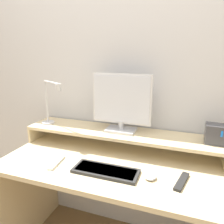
% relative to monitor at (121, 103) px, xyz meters
% --- Properties ---
extents(wall_back, '(6.00, 0.05, 2.50)m').
position_rel_monitor_xyz_m(wall_back, '(-0.01, 0.16, 0.14)').
color(wall_back, silver).
rests_on(wall_back, ground_plane).
extents(desk, '(1.38, 0.68, 0.77)m').
position_rel_monitor_xyz_m(desk, '(-0.01, -0.21, -0.55)').
color(desk, beige).
rests_on(desk, ground_plane).
extents(monitor_shelf, '(1.38, 0.28, 0.13)m').
position_rel_monitor_xyz_m(monitor_shelf, '(-0.01, -0.01, -0.23)').
color(monitor_shelf, beige).
rests_on(monitor_shelf, desk).
extents(monitor, '(0.42, 0.14, 0.41)m').
position_rel_monitor_xyz_m(monitor, '(0.00, 0.00, 0.00)').
color(monitor, '#BCBCC1').
rests_on(monitor, monitor_shelf).
extents(desk_lamp, '(0.24, 0.16, 0.34)m').
position_rel_monitor_xyz_m(desk_lamp, '(-0.54, -0.06, -0.05)').
color(desk_lamp, silver).
rests_on(desk_lamp, monitor_shelf).
extents(router_dock, '(0.11, 0.10, 0.12)m').
position_rel_monitor_xyz_m(router_dock, '(0.60, -0.01, -0.15)').
color(router_dock, '#3D3D42').
rests_on(router_dock, monitor_shelf).
extents(keyboard, '(0.39, 0.15, 0.02)m').
position_rel_monitor_xyz_m(keyboard, '(0.02, -0.35, -0.33)').
color(keyboard, '#282828').
rests_on(keyboard, desk).
extents(mouse, '(0.07, 0.08, 0.03)m').
position_rel_monitor_xyz_m(mouse, '(0.27, -0.32, -0.33)').
color(mouse, silver).
rests_on(mouse, desk).
extents(remote_control, '(0.05, 0.18, 0.02)m').
position_rel_monitor_xyz_m(remote_control, '(-0.31, -0.36, -0.33)').
color(remote_control, white).
rests_on(remote_control, desk).
extents(remote_secondary, '(0.08, 0.19, 0.02)m').
position_rel_monitor_xyz_m(remote_secondary, '(0.44, -0.31, -0.33)').
color(remote_secondary, black).
rests_on(remote_secondary, desk).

